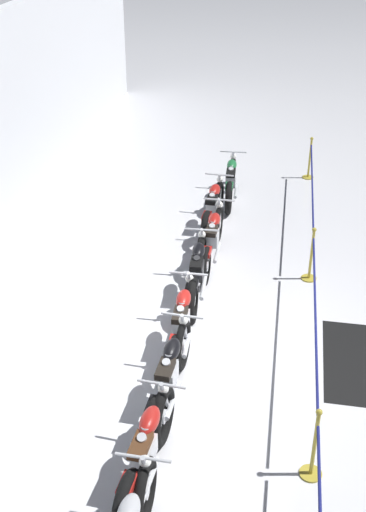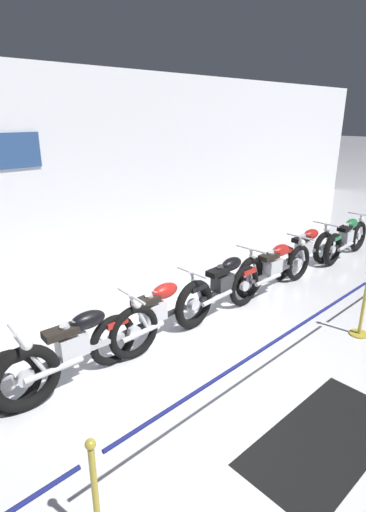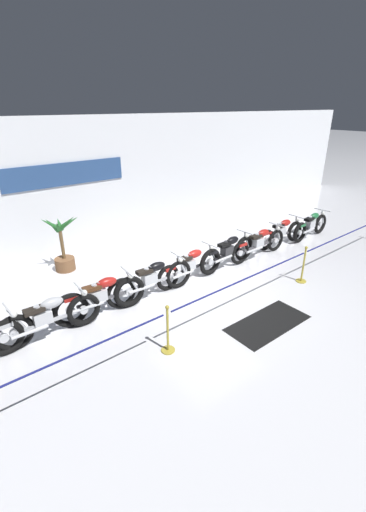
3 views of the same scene
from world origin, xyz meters
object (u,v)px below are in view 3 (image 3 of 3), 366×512
motorcycle_black_3 (151,280)px  stanchion_mid_left (168,336)px  motorcycle_silver_1 (46,319)px  potted_palm_left_of_row (63,247)px  motorcycle_red_4 (190,266)px  motorcycle_black_5 (228,252)px  motorcycle_red_6 (259,243)px  stanchion_far_left (199,304)px  stanchion_mid_right (303,270)px  floor_banner (268,323)px  motorcycle_red_2 (101,297)px  motorcycle_red_7 (281,233)px  motorcycle_green_8 (311,226)px

motorcycle_black_3 → stanchion_mid_left: bearing=-115.9°
motorcycle_silver_1 → potted_palm_left_of_row: bearing=62.5°
motorcycle_red_4 → motorcycle_black_5: (1.47, -0.02, 0.01)m
motorcycle_red_6 → stanchion_far_left: stanchion_far_left is taller
potted_palm_left_of_row → stanchion_mid_right: potted_palm_left_of_row is taller
stanchion_mid_left → motorcycle_silver_1: bearing=132.1°
potted_palm_left_of_row → stanchion_far_left: bearing=-78.8°
motorcycle_silver_1 → motorcycle_black_5: (5.40, 0.06, 0.00)m
floor_banner → motorcycle_red_6: bearing=43.9°
motorcycle_red_4 → potted_palm_left_of_row: 3.75m
motorcycle_black_5 → floor_banner: 3.01m
motorcycle_silver_1 → motorcycle_red_6: 6.69m
stanchion_mid_left → motorcycle_red_2: bearing=102.5°
motorcycle_black_5 → stanchion_mid_right: (0.91, -1.94, -0.12)m
stanchion_mid_right → motorcycle_red_2: bearing=158.9°
stanchion_mid_right → stanchion_mid_left: bearing=180.0°
motorcycle_black_5 → floor_banner: bearing=-118.2°
motorcycle_red_7 → floor_banner: motorcycle_red_7 is taller
motorcycle_red_4 → motorcycle_green_8: size_ratio=1.03×
motorcycle_red_2 → potted_palm_left_of_row: bearing=84.6°
motorcycle_black_5 → motorcycle_red_7: 2.67m
motorcycle_green_8 → stanchion_mid_left: (-7.83, -1.77, -0.11)m
motorcycle_black_5 → potted_palm_left_of_row: potted_palm_left_of_row is taller
stanchion_mid_left → stanchion_mid_right: 4.61m
motorcycle_silver_1 → floor_banner: motorcycle_silver_1 is taller
motorcycle_red_4 → stanchion_far_left: stanchion_far_left is taller
motorcycle_silver_1 → motorcycle_green_8: 9.53m
motorcycle_black_3 → stanchion_mid_right: size_ratio=2.33×
motorcycle_red_7 → potted_palm_left_of_row: size_ratio=1.26×
motorcycle_red_6 → stanchion_mid_right: (-0.38, -1.84, -0.12)m
motorcycle_green_8 → motorcycle_red_7: bearing=171.1°
motorcycle_red_2 → motorcycle_green_8: (8.26, -0.17, -0.02)m
floor_banner → motorcycle_black_3: bearing=118.5°
motorcycle_silver_1 → motorcycle_red_6: bearing=-0.4°
stanchion_mid_left → stanchion_mid_right: same height
stanchion_mid_right → motorcycle_black_3: bearing=152.3°
motorcycle_silver_1 → motorcycle_red_7: 8.07m
motorcycle_red_6 → stanchion_far_left: (-4.19, -1.84, 0.29)m
motorcycle_silver_1 → potted_palm_left_of_row: potted_palm_left_of_row is taller
motorcycle_silver_1 → motorcycle_red_2: motorcycle_red_2 is taller
motorcycle_red_6 → motorcycle_green_8: bearing=-1.2°
motorcycle_silver_1 → stanchion_mid_left: bearing=-47.9°
motorcycle_silver_1 → motorcycle_red_7: motorcycle_silver_1 is taller
motorcycle_black_5 → stanchion_far_left: bearing=-146.2°
motorcycle_black_5 → motorcycle_red_2: bearing=180.0°
stanchion_mid_left → floor_banner: size_ratio=0.53×
motorcycle_red_2 → stanchion_far_left: size_ratio=0.16×
potted_palm_left_of_row → stanchion_far_left: potted_palm_left_of_row is taller
motorcycle_red_6 → stanchion_mid_left: (-4.99, -1.84, -0.12)m
motorcycle_red_4 → stanchion_mid_left: stanchion_mid_left is taller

